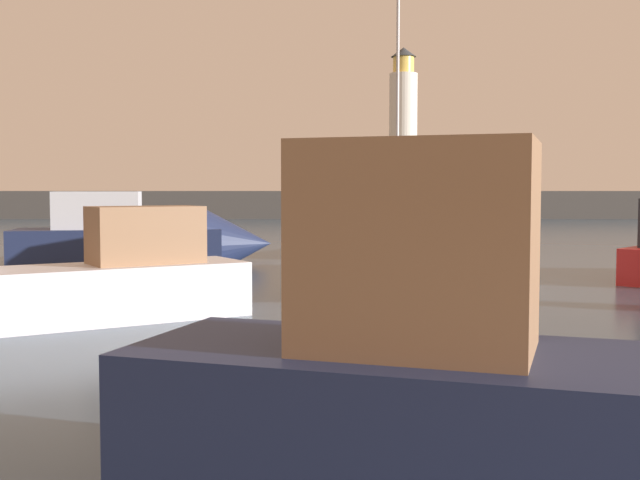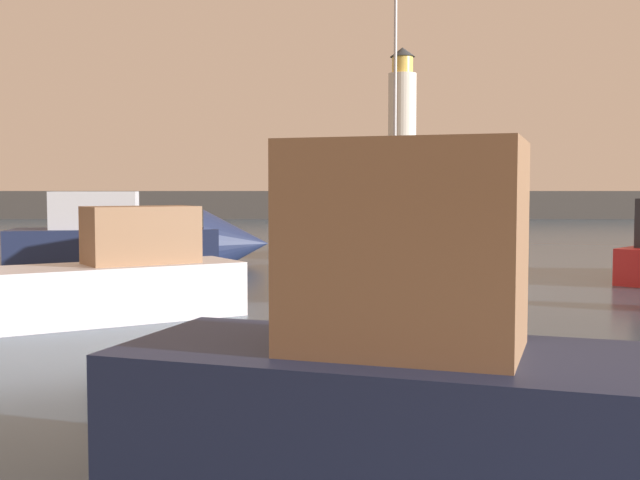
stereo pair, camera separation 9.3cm
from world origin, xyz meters
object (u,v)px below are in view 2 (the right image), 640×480
motorboat_4 (70,285)px  motorboat_2 (600,418)px  motorboat_0 (376,255)px  lighthouse (402,123)px  sailboat_moored (400,240)px  motorboat_3 (152,241)px

motorboat_4 → motorboat_2: bearing=-54.0°
motorboat_0 → motorboat_2: size_ratio=1.18×
lighthouse → motorboat_4: (-12.01, -56.49, -7.65)m
sailboat_moored → motorboat_3: bearing=-157.4°
motorboat_4 → motorboat_0: bearing=40.4°
motorboat_3 → motorboat_4: (0.93, -11.92, -0.07)m
lighthouse → sailboat_moored: 41.88m
sailboat_moored → lighthouse: bearing=84.1°
motorboat_2 → motorboat_4: size_ratio=1.17×
motorboat_3 → sailboat_moored: 9.46m
motorboat_4 → sailboat_moored: 17.40m
lighthouse → motorboat_0: size_ratio=1.44×
motorboat_0 → motorboat_3: (-7.07, 6.71, -0.07)m
motorboat_3 → motorboat_2: bearing=-70.1°
motorboat_0 → sailboat_moored: bearing=80.9°
lighthouse → motorboat_2: lighthouse is taller
motorboat_3 → sailboat_moored: bearing=22.6°
motorboat_2 → motorboat_3: size_ratio=0.85×
lighthouse → motorboat_3: 47.02m
motorboat_0 → motorboat_4: bearing=-139.6°
motorboat_2 → motorboat_4: 11.48m
lighthouse → motorboat_3: lighthouse is taller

